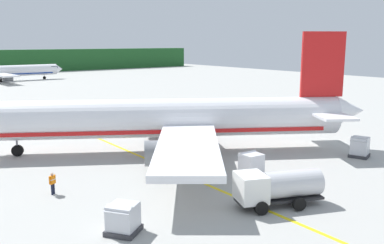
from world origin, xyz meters
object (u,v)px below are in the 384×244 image
(service_truck_fuel, at_px, (277,186))
(crew_marshaller, at_px, (52,182))
(cargo_container_mid, at_px, (123,219))
(crew_loader_left, at_px, (180,160))
(airliner_foreground, at_px, (165,119))
(cargo_container_far, at_px, (251,164))
(airliner_far_taxiway, at_px, (2,71))
(cargo_container_near, at_px, (360,147))

(service_truck_fuel, height_order, crew_marshaller, service_truck_fuel)
(cargo_container_mid, height_order, crew_loader_left, cargo_container_mid)
(service_truck_fuel, distance_m, crew_marshaller, 15.92)
(airliner_foreground, xyz_separation_m, crew_loader_left, (-2.43, -6.00, -2.37))
(crew_marshaller, distance_m, crew_loader_left, 10.62)
(airliner_foreground, relative_size, cargo_container_far, 18.79)
(airliner_far_taxiway, bearing_deg, service_truck_fuel, -93.97)
(cargo_container_mid, xyz_separation_m, crew_marshaller, (-1.13, 8.63, 0.08))
(crew_loader_left, bearing_deg, airliner_far_taxiway, 85.21)
(cargo_container_mid, bearing_deg, airliner_foreground, 48.93)
(airliner_far_taxiway, distance_m, crew_marshaller, 98.00)
(cargo_container_near, xyz_separation_m, crew_marshaller, (-26.90, 7.75, -0.01))
(cargo_container_near, bearing_deg, crew_loader_left, 157.54)
(crew_loader_left, bearing_deg, cargo_container_near, -22.46)
(airliner_far_taxiway, height_order, cargo_container_far, airliner_far_taxiway)
(airliner_far_taxiway, xyz_separation_m, cargo_container_far, (-4.12, -101.65, -1.83))
(service_truck_fuel, bearing_deg, airliner_foreground, 83.91)
(airliner_foreground, bearing_deg, cargo_container_mid, -131.07)
(service_truck_fuel, distance_m, cargo_container_near, 16.02)
(cargo_container_near, distance_m, crew_marshaller, 28.00)
(airliner_foreground, distance_m, cargo_container_far, 10.88)
(airliner_foreground, relative_size, cargo_container_mid, 15.28)
(service_truck_fuel, bearing_deg, crew_loader_left, 93.91)
(airliner_far_taxiway, relative_size, cargo_container_mid, 13.88)
(airliner_foreground, height_order, cargo_container_mid, airliner_foreground)
(crew_marshaller, bearing_deg, service_truck_fuel, -44.91)
(crew_loader_left, bearing_deg, cargo_container_mid, -141.06)
(airliner_far_taxiway, height_order, service_truck_fuel, airliner_far_taxiway)
(airliner_far_taxiway, bearing_deg, cargo_container_near, -85.50)
(crew_marshaller, bearing_deg, cargo_container_far, -20.56)
(service_truck_fuel, height_order, cargo_container_far, service_truck_fuel)
(cargo_container_mid, height_order, cargo_container_far, cargo_container_far)
(crew_loader_left, bearing_deg, cargo_container_far, -48.00)
(cargo_container_mid, distance_m, crew_loader_left, 12.14)
(airliner_far_taxiway, xyz_separation_m, service_truck_fuel, (-7.45, -107.41, -1.37))
(crew_marshaller, bearing_deg, cargo_container_near, -16.07)
(airliner_foreground, xyz_separation_m, airliner_far_taxiway, (5.72, 91.17, -0.63))
(airliner_far_taxiway, distance_m, cargo_container_near, 104.26)
(cargo_container_near, xyz_separation_m, cargo_container_mid, (-25.77, -0.88, -0.09))
(airliner_far_taxiway, bearing_deg, cargo_container_mid, -99.53)
(airliner_foreground, bearing_deg, cargo_container_near, -42.53)
(crew_marshaller, bearing_deg, airliner_foreground, 21.04)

